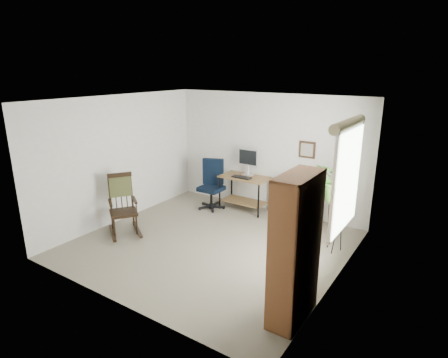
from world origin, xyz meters
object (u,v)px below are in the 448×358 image
Objects in this scene: office_chair at (211,185)px; low_bookshelf at (301,199)px; tall_bookshelf at (295,249)px; rocking_chair at (123,205)px; desk at (244,193)px.

low_bookshelf is (1.81, 0.45, -0.09)m from office_chair.
office_chair is 0.59× the size of tall_bookshelf.
desk is at bearing 7.00° from rocking_chair.
low_bookshelf is at bearing -10.45° from rocking_chair.
tall_bookshelf is at bearing -63.48° from rocking_chair.
office_chair is at bearing 140.15° from tall_bookshelf.
rocking_chair is (-0.57, -1.88, 0.03)m from office_chair.
rocking_chair is (-1.18, -2.21, 0.19)m from desk.
desk is 0.56× the size of tall_bookshelf.
low_bookshelf is at bearing 110.66° from tall_bookshelf.
desk is 3.60m from tall_bookshelf.
rocking_chair is 1.28× the size of low_bookshelf.
rocking_chair is at bearing 171.33° from tall_bookshelf.
desk is 0.96× the size of office_chair.
tall_bookshelf is at bearing -63.06° from office_chair.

